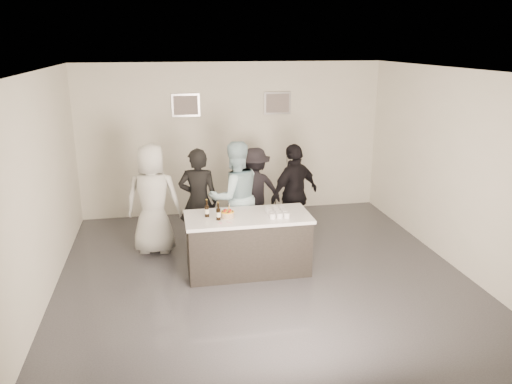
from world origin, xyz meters
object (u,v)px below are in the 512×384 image
bar_counter (248,243)px  person_main_blue (235,197)px  beer_bottle_b (218,211)px  person_guest_back (255,190)px  cake (228,215)px  person_guest_left (153,199)px  person_guest_right (294,195)px  beer_bottle_a (207,208)px  person_main_black (199,201)px

bar_counter → person_main_blue: person_main_blue is taller
beer_bottle_b → person_guest_back: size_ratio=0.17×
cake → person_guest_left: size_ratio=0.11×
person_main_blue → person_guest_left: size_ratio=1.01×
bar_counter → person_guest_left: person_guest_left is taller
person_main_blue → cake: bearing=61.7°
person_guest_left → person_guest_right: size_ratio=1.05×
cake → beer_bottle_a: (-0.29, 0.08, 0.09)m
bar_counter → person_guest_left: 1.78m
beer_bottle_a → person_guest_right: (1.57, 0.90, -0.15)m
person_main_black → person_main_blue: bearing=-173.3°
beer_bottle_b → person_main_black: size_ratio=0.15×
bar_counter → cake: (-0.30, -0.03, 0.49)m
person_main_black → person_guest_left: person_guest_left is taller
person_main_black → person_guest_right: 1.63m
person_guest_left → person_guest_right: bearing=-171.0°
person_main_black → person_guest_right: bearing=-167.0°
person_guest_left → beer_bottle_a: bearing=139.8°
person_main_black → person_guest_back: size_ratio=1.13×
person_main_blue → person_guest_left: bearing=-20.2°
bar_counter → cake: size_ratio=9.55×
bar_counter → person_main_blue: 0.98m
person_guest_left → person_guest_right: (2.36, -0.06, -0.04)m
cake → bar_counter: bearing=5.5°
beer_bottle_a → person_main_black: bearing=94.1°
cake → person_main_blue: (0.24, 0.88, -0.01)m
beer_bottle_b → person_main_blue: bearing=68.2°
beer_bottle_a → beer_bottle_b: (0.15, -0.17, 0.00)m
person_main_black → beer_bottle_b: bearing=112.5°
person_guest_back → person_main_black: bearing=28.9°
person_guest_right → beer_bottle_a: bearing=0.5°
person_guest_left → person_guest_back: bearing=-149.4°
person_guest_back → person_main_blue: bearing=52.5°
person_main_black → person_main_blue: (0.60, -0.04, 0.05)m
cake → beer_bottle_b: bearing=-149.6°
bar_counter → beer_bottle_a: (-0.60, 0.05, 0.58)m
bar_counter → beer_bottle_b: beer_bottle_b is taller
bar_counter → person_guest_right: (0.97, 0.96, 0.43)m
bar_counter → person_main_blue: (-0.06, 0.85, 0.48)m
person_main_black → person_main_blue: 0.60m
cake → person_main_black: size_ratio=0.11×
person_main_black → bar_counter: bearing=137.1°
person_guest_left → person_guest_back: person_guest_left is taller
cake → beer_bottle_b: 0.19m
beer_bottle_b → person_main_black: person_main_black is taller
bar_counter → person_main_blue: bearing=94.2°
bar_counter → person_guest_back: 1.77m
beer_bottle_b → person_guest_left: size_ratio=0.14×
person_main_blue → person_guest_left: 1.34m
beer_bottle_a → person_guest_back: 1.94m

